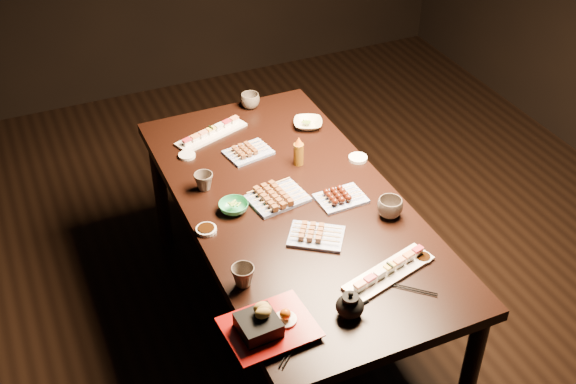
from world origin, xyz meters
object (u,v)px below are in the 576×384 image
object	(u,v)px
tempura_tray	(269,320)
condiment_bottle	(299,151)
teapot	(350,304)
teacup_near_left	(243,276)
teacup_far_right	(250,101)
teacup_far_left	(204,181)
yakitori_plate_left	(248,149)
teacup_mid_right	(390,208)
sushi_platter_near	(389,269)
yakitori_plate_right	(316,232)
sushi_platter_far	(211,131)
edamame_bowl_cream	(308,124)
edamame_bowl_green	(234,207)
dining_table	(292,266)
yakitori_plate_center	(278,194)

from	to	relation	value
tempura_tray	condiment_bottle	bearing A→B (deg)	56.42
teapot	teacup_near_left	bearing A→B (deg)	149.68
teapot	teacup_far_right	bearing A→B (deg)	96.94
teacup_far_right	teacup_far_left	bearing A→B (deg)	-127.64
yakitori_plate_left	teacup_mid_right	distance (m)	0.77
sushi_platter_near	teacup_mid_right	distance (m)	0.36
teacup_mid_right	yakitori_plate_right	bearing A→B (deg)	-179.30
sushi_platter_far	teacup_far_left	distance (m)	0.44
sushi_platter_far	teacup_far_right	bearing A→B (deg)	-166.77
yakitori_plate_right	teacup_far_left	bearing A→B (deg)	156.21
sushi_platter_near	sushi_platter_far	distance (m)	1.24
yakitori_plate_right	condiment_bottle	distance (m)	0.53
sushi_platter_near	edamame_bowl_cream	bearing A→B (deg)	66.08
tempura_tray	condiment_bottle	size ratio (longest dim) A/B	2.16
edamame_bowl_green	condiment_bottle	world-z (taller)	condiment_bottle
yakitori_plate_left	edamame_bowl_cream	xyz separation A→B (m)	(0.36, 0.10, -0.01)
edamame_bowl_cream	dining_table	bearing A→B (deg)	-121.25
yakitori_plate_center	edamame_bowl_cream	size ratio (longest dim) A/B	1.70
sushi_platter_far	yakitori_plate_left	size ratio (longest dim) A/B	1.81
teacup_near_left	teacup_mid_right	world-z (taller)	same
teacup_far_left	sushi_platter_near	bearing A→B (deg)	-59.90
yakitori_plate_right	sushi_platter_far	bearing A→B (deg)	133.18
sushi_platter_far	tempura_tray	bearing A→B (deg)	60.26
yakitori_plate_left	teapot	world-z (taller)	teapot
yakitori_plate_right	tempura_tray	distance (m)	0.53
dining_table	teacup_far_left	size ratio (longest dim) A/B	21.24
sushi_platter_far	edamame_bowl_cream	bearing A→B (deg)	146.23
sushi_platter_near	yakitori_plate_right	bearing A→B (deg)	102.82
sushi_platter_near	dining_table	bearing A→B (deg)	90.09
yakitori_plate_right	teapot	xyz separation A→B (m)	(-0.07, -0.43, 0.02)
sushi_platter_far	edamame_bowl_green	bearing A→B (deg)	60.32
yakitori_plate_center	teacup_far_left	distance (m)	0.33
dining_table	teacup_mid_right	bearing A→B (deg)	-27.65
dining_table	edamame_bowl_cream	xyz separation A→B (m)	(0.32, 0.53, 0.39)
dining_table	teacup_far_left	xyz separation A→B (m)	(-0.32, 0.25, 0.41)
dining_table	yakitori_plate_center	size ratio (longest dim) A/B	7.47
edamame_bowl_green	condiment_bottle	bearing A→B (deg)	27.56
edamame_bowl_cream	teacup_mid_right	distance (m)	0.78
edamame_bowl_cream	teacup_mid_right	world-z (taller)	teacup_mid_right
yakitori_plate_right	edamame_bowl_cream	bearing A→B (deg)	101.76
edamame_bowl_cream	teacup_far_right	xyz separation A→B (m)	(-0.19, 0.30, 0.02)
teacup_far_left	condiment_bottle	size ratio (longest dim) A/B	0.59
sushi_platter_far	teacup_near_left	world-z (taller)	teacup_near_left
dining_table	edamame_bowl_green	bearing A→B (deg)	178.60
yakitori_plate_center	teacup_mid_right	distance (m)	0.48
teacup_far_left	teacup_near_left	bearing A→B (deg)	-95.34
sushi_platter_far	yakitori_plate_center	bearing A→B (deg)	79.06
edamame_bowl_green	edamame_bowl_cream	size ratio (longest dim) A/B	0.89
yakitori_plate_right	teacup_near_left	size ratio (longest dim) A/B	2.44
dining_table	edamame_bowl_green	xyz separation A→B (m)	(-0.25, 0.05, 0.39)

